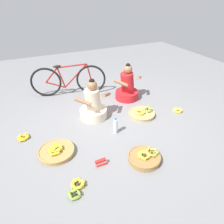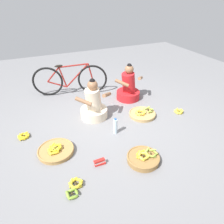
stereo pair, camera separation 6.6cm
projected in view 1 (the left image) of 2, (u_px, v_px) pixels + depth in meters
The scene contains 12 objects.
ground_plane at pixel (108, 123), 3.82m from camera, with size 10.00×10.00×0.00m, color slate.
vendor_woman_front at pixel (93, 106), 3.85m from camera, with size 0.75×0.53×0.80m.
vendor_woman_behind at pixel (127, 88), 4.51m from camera, with size 0.75×0.53×0.82m.
bicycle_leaning at pixel (69, 80), 4.64m from camera, with size 1.65×0.50×0.73m.
banana_basket_front_right at pixel (56, 151), 3.09m from camera, with size 0.55×0.55×0.14m.
banana_basket_near_bicycle at pixel (145, 157), 2.96m from camera, with size 0.48×0.48×0.16m.
banana_basket_back_right at pixel (142, 113), 4.02m from camera, with size 0.52×0.52×0.14m.
loose_bananas_near_vendor at pixel (178, 111), 4.13m from camera, with size 0.22×0.21×0.09m.
loose_bananas_back_left at pixel (23, 138), 3.39m from camera, with size 0.21×0.20×0.09m.
loose_bananas_front_left at pixel (77, 187), 2.55m from camera, with size 0.27×0.32×0.10m.
water_bottle at pixel (115, 126), 3.48m from camera, with size 0.07×0.07×0.30m.
packet_carton_stack at pixel (101, 162), 2.90m from camera, with size 0.17×0.07×0.09m.
Camera 1 is at (-1.25, -2.88, 2.18)m, focal length 32.45 mm.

